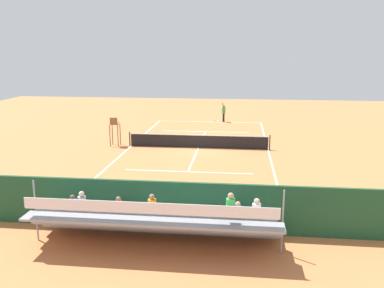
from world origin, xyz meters
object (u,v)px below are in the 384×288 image
(tennis_ball_near, at_px, (238,123))
(tennis_net, at_px, (198,141))
(umpire_chair, at_px, (115,128))
(bleacher_stand, at_px, (157,221))
(tennis_player, at_px, (224,112))
(tennis_racket, at_px, (217,121))
(courtside_bench, at_px, (244,213))
(equipment_bag, at_px, (210,221))

(tennis_ball_near, bearing_deg, tennis_net, 75.07)
(tennis_net, height_order, umpire_chair, umpire_chair)
(bleacher_stand, height_order, tennis_ball_near, bleacher_stand)
(bleacher_stand, height_order, umpire_chair, bleacher_stand)
(bleacher_stand, height_order, tennis_player, bleacher_stand)
(tennis_player, bearing_deg, tennis_racket, -34.33)
(tennis_player, bearing_deg, courtside_bench, 94.36)
(tennis_racket, xyz_separation_m, tennis_ball_near, (-2.03, 1.25, 0.02))
(umpire_chair, bearing_deg, tennis_ball_near, -130.72)
(equipment_bag, bearing_deg, tennis_net, -82.27)
(umpire_chair, relative_size, courtside_bench, 1.19)
(equipment_bag, relative_size, tennis_player, 0.47)
(bleacher_stand, xyz_separation_m, tennis_racket, (-0.71, -26.95, -0.91))
(courtside_bench, xyz_separation_m, tennis_player, (1.86, -24.46, 0.46))
(tennis_net, bearing_deg, tennis_ball_near, -104.93)
(tennis_net, xyz_separation_m, courtside_bench, (-3.22, 13.27, 0.06))
(courtside_bench, relative_size, tennis_ball_near, 27.27)
(umpire_chair, relative_size, tennis_ball_near, 32.42)
(bleacher_stand, bearing_deg, tennis_player, -92.87)
(bleacher_stand, relative_size, tennis_ball_near, 137.27)
(bleacher_stand, bearing_deg, tennis_net, -89.90)
(tennis_racket, bearing_deg, tennis_net, 86.37)
(tennis_net, distance_m, bleacher_stand, 15.34)
(equipment_bag, height_order, tennis_ball_near, equipment_bag)
(courtside_bench, xyz_separation_m, equipment_bag, (1.40, 0.13, -0.38))
(courtside_bench, height_order, tennis_player, tennis_player)
(tennis_player, distance_m, tennis_racket, 1.25)
(tennis_player, bearing_deg, equipment_bag, 91.07)
(tennis_racket, bearing_deg, umpire_chair, 59.25)
(umpire_chair, xyz_separation_m, tennis_player, (-7.56, -11.24, -0.30))
(tennis_net, distance_m, courtside_bench, 13.66)
(tennis_ball_near, bearing_deg, umpire_chair, 49.28)
(tennis_net, xyz_separation_m, tennis_racket, (-0.74, -11.62, -0.49))
(tennis_ball_near, bearing_deg, equipment_bag, 87.72)
(bleacher_stand, height_order, equipment_bag, bleacher_stand)
(courtside_bench, height_order, tennis_ball_near, courtside_bench)
(umpire_chair, xyz_separation_m, courtside_bench, (-9.42, 13.23, -0.76))
(courtside_bench, bearing_deg, tennis_ball_near, -88.89)
(tennis_racket, height_order, tennis_ball_near, tennis_ball_near)
(equipment_bag, xyz_separation_m, tennis_ball_near, (-0.95, -23.77, -0.15))
(umpire_chair, xyz_separation_m, tennis_ball_near, (-8.96, -10.41, -1.28))
(courtside_bench, height_order, equipment_bag, courtside_bench)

